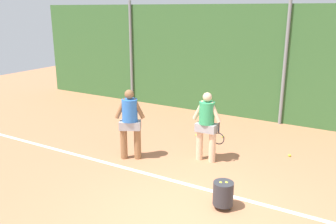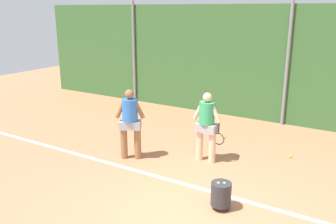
{
  "view_description": "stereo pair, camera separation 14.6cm",
  "coord_description": "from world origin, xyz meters",
  "px_view_note": "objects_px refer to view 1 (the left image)",
  "views": [
    {
      "loc": [
        2.3,
        -4.73,
        3.4
      ],
      "look_at": [
        -1.6,
        1.98,
        1.15
      ],
      "focal_mm": 38.31,
      "sensor_mm": 36.0,
      "label": 1
    },
    {
      "loc": [
        2.42,
        -4.65,
        3.4
      ],
      "look_at": [
        -1.6,
        1.98,
        1.15
      ],
      "focal_mm": 38.31,
      "sensor_mm": 36.0,
      "label": 2
    }
  ],
  "objects_px": {
    "player_foreground_near": "(130,121)",
    "tennis_ball_3": "(123,112)",
    "ball_hopper": "(223,193)",
    "tennis_ball_2": "(197,135)",
    "tennis_ball_5": "(223,137)",
    "player_midcourt": "(207,123)",
    "tennis_ball_1": "(290,155)"
  },
  "relations": [
    {
      "from": "player_foreground_near",
      "to": "tennis_ball_3",
      "type": "xyz_separation_m",
      "value": [
        -2.46,
        2.93,
        -0.9
      ]
    },
    {
      "from": "ball_hopper",
      "to": "tennis_ball_2",
      "type": "height_order",
      "value": "ball_hopper"
    },
    {
      "from": "tennis_ball_5",
      "to": "tennis_ball_3",
      "type": "bearing_deg",
      "value": 172.19
    },
    {
      "from": "player_midcourt",
      "to": "ball_hopper",
      "type": "xyz_separation_m",
      "value": [
        1.12,
        -1.75,
        -0.61
      ]
    },
    {
      "from": "ball_hopper",
      "to": "player_midcourt",
      "type": "bearing_deg",
      "value": 122.68
    },
    {
      "from": "ball_hopper",
      "to": "tennis_ball_2",
      "type": "bearing_deg",
      "value": 122.87
    },
    {
      "from": "player_midcourt",
      "to": "tennis_ball_2",
      "type": "height_order",
      "value": "player_midcourt"
    },
    {
      "from": "tennis_ball_1",
      "to": "player_midcourt",
      "type": "bearing_deg",
      "value": -143.92
    },
    {
      "from": "tennis_ball_1",
      "to": "tennis_ball_3",
      "type": "relative_size",
      "value": 1.0
    },
    {
      "from": "ball_hopper",
      "to": "tennis_ball_3",
      "type": "height_order",
      "value": "ball_hopper"
    },
    {
      "from": "player_foreground_near",
      "to": "player_midcourt",
      "type": "relative_size",
      "value": 1.02
    },
    {
      "from": "player_foreground_near",
      "to": "tennis_ball_3",
      "type": "height_order",
      "value": "player_foreground_near"
    },
    {
      "from": "ball_hopper",
      "to": "tennis_ball_1",
      "type": "xyz_separation_m",
      "value": [
        0.52,
        2.95,
        -0.26
      ]
    },
    {
      "from": "player_midcourt",
      "to": "player_foreground_near",
      "type": "bearing_deg",
      "value": -155.75
    },
    {
      "from": "player_foreground_near",
      "to": "tennis_ball_3",
      "type": "distance_m",
      "value": 3.93
    },
    {
      "from": "ball_hopper",
      "to": "tennis_ball_3",
      "type": "xyz_separation_m",
      "value": [
        -5.15,
        3.9,
        -0.26
      ]
    },
    {
      "from": "tennis_ball_3",
      "to": "ball_hopper",
      "type": "bearing_deg",
      "value": -37.13
    },
    {
      "from": "player_foreground_near",
      "to": "ball_hopper",
      "type": "distance_m",
      "value": 2.94
    },
    {
      "from": "tennis_ball_3",
      "to": "tennis_ball_5",
      "type": "height_order",
      "value": "same"
    },
    {
      "from": "ball_hopper",
      "to": "tennis_ball_3",
      "type": "relative_size",
      "value": 7.78
    },
    {
      "from": "ball_hopper",
      "to": "tennis_ball_2",
      "type": "xyz_separation_m",
      "value": [
        -2.02,
        3.12,
        -0.26
      ]
    },
    {
      "from": "player_foreground_near",
      "to": "player_midcourt",
      "type": "xyz_separation_m",
      "value": [
        1.57,
        0.78,
        -0.03
      ]
    },
    {
      "from": "tennis_ball_1",
      "to": "tennis_ball_3",
      "type": "bearing_deg",
      "value": 170.48
    },
    {
      "from": "tennis_ball_1",
      "to": "tennis_ball_3",
      "type": "xyz_separation_m",
      "value": [
        -5.67,
        0.95,
        0.0
      ]
    },
    {
      "from": "player_midcourt",
      "to": "tennis_ball_3",
      "type": "relative_size",
      "value": 24.54
    },
    {
      "from": "player_foreground_near",
      "to": "tennis_ball_3",
      "type": "bearing_deg",
      "value": 102.23
    },
    {
      "from": "tennis_ball_3",
      "to": "tennis_ball_5",
      "type": "distance_m",
      "value": 3.85
    },
    {
      "from": "tennis_ball_2",
      "to": "tennis_ball_3",
      "type": "xyz_separation_m",
      "value": [
        -3.14,
        0.78,
        0.0
      ]
    },
    {
      "from": "player_midcourt",
      "to": "tennis_ball_2",
      "type": "xyz_separation_m",
      "value": [
        -0.89,
        1.37,
        -0.87
      ]
    },
    {
      "from": "player_midcourt",
      "to": "tennis_ball_3",
      "type": "bearing_deg",
      "value": 149.89
    },
    {
      "from": "player_midcourt",
      "to": "tennis_ball_3",
      "type": "xyz_separation_m",
      "value": [
        -4.03,
        2.15,
        -0.87
      ]
    },
    {
      "from": "tennis_ball_3",
      "to": "tennis_ball_5",
      "type": "xyz_separation_m",
      "value": [
        3.81,
        -0.52,
        0.0
      ]
    }
  ]
}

